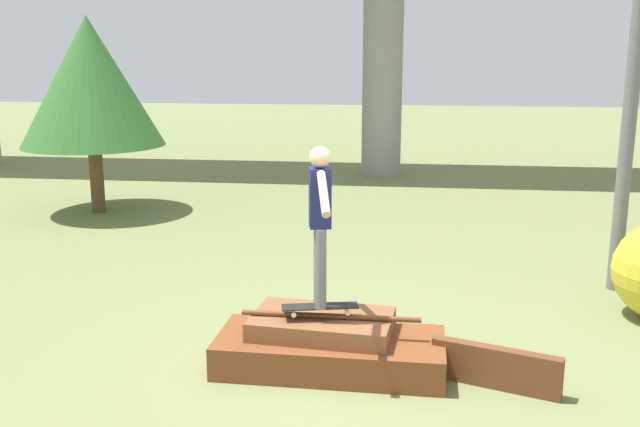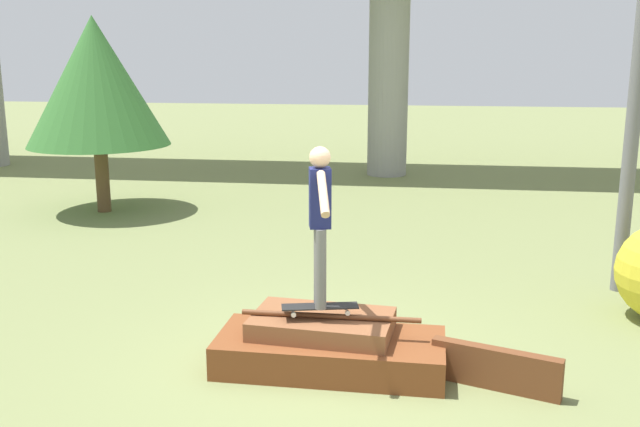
% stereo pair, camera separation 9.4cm
% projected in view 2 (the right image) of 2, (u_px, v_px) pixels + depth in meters
% --- Properties ---
extents(ground_plane, '(80.00, 80.00, 0.00)m').
position_uv_depth(ground_plane, '(330.00, 368.00, 7.81)').
color(ground_plane, olive).
extents(scrap_pile, '(2.49, 1.17, 0.63)m').
position_uv_depth(scrap_pile, '(328.00, 346.00, 7.78)').
color(scrap_pile, brown).
rests_on(scrap_pile, ground_plane).
extents(scrap_plank_loose, '(1.30, 0.57, 0.44)m').
position_uv_depth(scrap_plank_loose, '(495.00, 368.00, 7.29)').
color(scrap_plank_loose, brown).
rests_on(scrap_plank_loose, ground_plane).
extents(skateboard, '(0.85, 0.38, 0.09)m').
position_uv_depth(skateboard, '(320.00, 307.00, 7.66)').
color(skateboard, black).
rests_on(skateboard, scrap_pile).
extents(skater, '(0.37, 1.29, 1.72)m').
position_uv_depth(skater, '(320.00, 214.00, 7.43)').
color(skater, slate).
rests_on(skater, skateboard).
extents(tree_behind_left, '(2.98, 2.98, 4.13)m').
position_uv_depth(tree_behind_left, '(96.00, 82.00, 14.90)').
color(tree_behind_left, brown).
rests_on(tree_behind_left, ground_plane).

